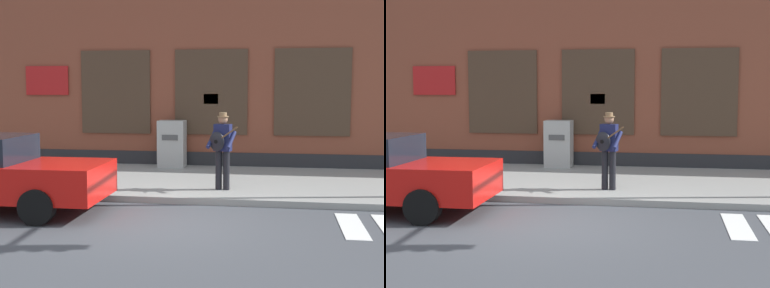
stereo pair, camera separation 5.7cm
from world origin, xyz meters
The scene contains 5 objects.
ground_plane centered at (0.00, 0.00, 0.00)m, with size 160.00×160.00×0.00m, color #424449.
sidewalk centered at (0.00, 4.19, 0.07)m, with size 28.00×4.99×0.14m.
building_backdrop centered at (0.00, 8.68, 3.00)m, with size 28.00×4.06×6.02m.
busker centered at (0.75, 2.77, 1.15)m, with size 0.72×0.63×1.77m.
utility_box centered at (-1.11, 6.24, 0.84)m, with size 0.79×0.62×1.39m.
Camera 2 is at (2.11, -9.28, 2.42)m, focal length 50.00 mm.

